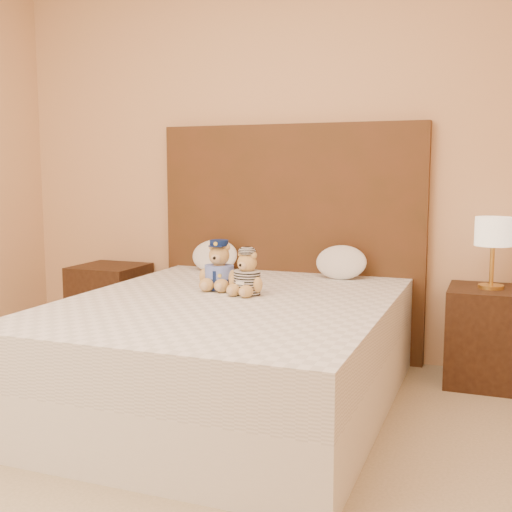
% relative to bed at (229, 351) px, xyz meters
% --- Properties ---
extents(room_walls, '(4.04, 4.52, 2.72)m').
position_rel_bed_xyz_m(room_walls, '(0.00, -0.74, 1.53)').
color(room_walls, '#DCA978').
rests_on(room_walls, ground).
extents(bed, '(1.60, 2.00, 0.55)m').
position_rel_bed_xyz_m(bed, '(0.00, 0.00, 0.00)').
color(bed, white).
rests_on(bed, ground).
extents(headboard, '(1.75, 0.08, 1.50)m').
position_rel_bed_xyz_m(headboard, '(0.00, 1.01, 0.47)').
color(headboard, '#542E19').
rests_on(headboard, ground).
extents(nightstand_left, '(0.45, 0.45, 0.55)m').
position_rel_bed_xyz_m(nightstand_left, '(-1.25, 0.80, -0.00)').
color(nightstand_left, '#392112').
rests_on(nightstand_left, ground).
extents(nightstand_right, '(0.45, 0.45, 0.55)m').
position_rel_bed_xyz_m(nightstand_right, '(1.25, 0.80, -0.00)').
color(nightstand_right, '#392112').
rests_on(nightstand_right, ground).
extents(lamp, '(0.20, 0.20, 0.40)m').
position_rel_bed_xyz_m(lamp, '(1.25, 0.80, 0.57)').
color(lamp, gold).
rests_on(lamp, nightstand_right).
extents(teddy_police, '(0.24, 0.23, 0.27)m').
position_rel_bed_xyz_m(teddy_police, '(-0.16, 0.23, 0.41)').
color(teddy_police, '#B28745').
rests_on(teddy_police, bed).
extents(teddy_prisoner, '(0.25, 0.24, 0.24)m').
position_rel_bed_xyz_m(teddy_prisoner, '(0.04, 0.14, 0.39)').
color(teddy_prisoner, '#B28745').
rests_on(teddy_prisoner, bed).
extents(pillow_left, '(0.32, 0.20, 0.22)m').
position_rel_bed_xyz_m(pillow_left, '(-0.46, 0.83, 0.39)').
color(pillow_left, white).
rests_on(pillow_left, bed).
extents(pillow_right, '(0.31, 0.20, 0.22)m').
position_rel_bed_xyz_m(pillow_right, '(0.39, 0.83, 0.39)').
color(pillow_right, white).
rests_on(pillow_right, bed).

